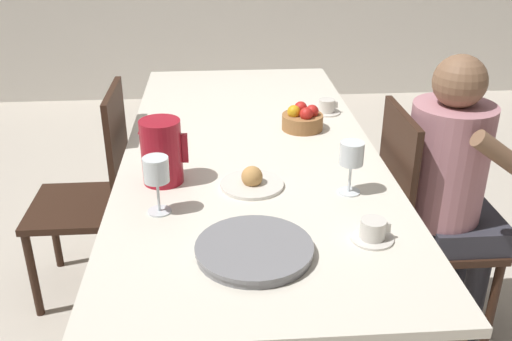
# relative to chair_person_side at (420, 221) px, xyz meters

# --- Properties ---
(ground_plane) EXTENTS (20.00, 20.00, 0.00)m
(ground_plane) POSITION_rel_chair_person_side_xyz_m (-0.67, 0.16, -0.50)
(ground_plane) COLOR beige
(dining_table) EXTENTS (0.97, 2.18, 0.78)m
(dining_table) POSITION_rel_chair_person_side_xyz_m (-0.67, 0.16, 0.19)
(dining_table) COLOR silver
(dining_table) RESTS_ON ground_plane
(chair_person_side) EXTENTS (0.42, 0.42, 0.96)m
(chair_person_side) POSITION_rel_chair_person_side_xyz_m (0.00, 0.00, 0.00)
(chair_person_side) COLOR #331E14
(chair_person_side) RESTS_ON ground_plane
(chair_opposite) EXTENTS (0.42, 0.42, 0.96)m
(chair_opposite) POSITION_rel_chair_person_side_xyz_m (-1.33, 0.35, 0.00)
(chair_opposite) COLOR #331E14
(chair_opposite) RESTS_ON ground_plane
(person_seated) EXTENTS (0.39, 0.41, 1.18)m
(person_seated) POSITION_rel_chair_person_side_xyz_m (0.09, -0.03, 0.19)
(person_seated) COLOR #33333D
(person_seated) RESTS_ON ground_plane
(red_pitcher) EXTENTS (0.16, 0.14, 0.22)m
(red_pitcher) POSITION_rel_chair_person_side_xyz_m (-0.98, -0.12, 0.39)
(red_pitcher) COLOR #A31423
(red_pitcher) RESTS_ON dining_table
(wine_glass_water) EXTENTS (0.08, 0.08, 0.18)m
(wine_glass_water) POSITION_rel_chair_person_side_xyz_m (-0.36, -0.25, 0.41)
(wine_glass_water) COLOR white
(wine_glass_water) RESTS_ON dining_table
(wine_glass_juice) EXTENTS (0.08, 0.08, 0.19)m
(wine_glass_juice) POSITION_rel_chair_person_side_xyz_m (-0.98, -0.34, 0.41)
(wine_glass_juice) COLOR white
(wine_glass_juice) RESTS_ON dining_table
(teacup_near_person) EXTENTS (0.12, 0.12, 0.06)m
(teacup_near_person) POSITION_rel_chair_person_side_xyz_m (-0.36, -0.54, 0.30)
(teacup_near_person) COLOR silver
(teacup_near_person) RESTS_ON dining_table
(teacup_across) EXTENTS (0.12, 0.12, 0.06)m
(teacup_across) POSITION_rel_chair_person_side_xyz_m (-0.29, 0.51, 0.30)
(teacup_across) COLOR silver
(teacup_across) RESTS_ON dining_table
(serving_tray) EXTENTS (0.33, 0.33, 0.03)m
(serving_tray) POSITION_rel_chair_person_side_xyz_m (-0.70, -0.59, 0.29)
(serving_tray) COLOR gray
(serving_tray) RESTS_ON dining_table
(bread_plate) EXTENTS (0.22, 0.22, 0.07)m
(bread_plate) POSITION_rel_chair_person_side_xyz_m (-0.68, -0.18, 0.29)
(bread_plate) COLOR silver
(bread_plate) RESTS_ON dining_table
(fruit_bowl) EXTENTS (0.17, 0.17, 0.11)m
(fruit_bowl) POSITION_rel_chair_person_side_xyz_m (-0.43, 0.33, 0.32)
(fruit_bowl) COLOR #9E6B3D
(fruit_bowl) RESTS_ON dining_table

